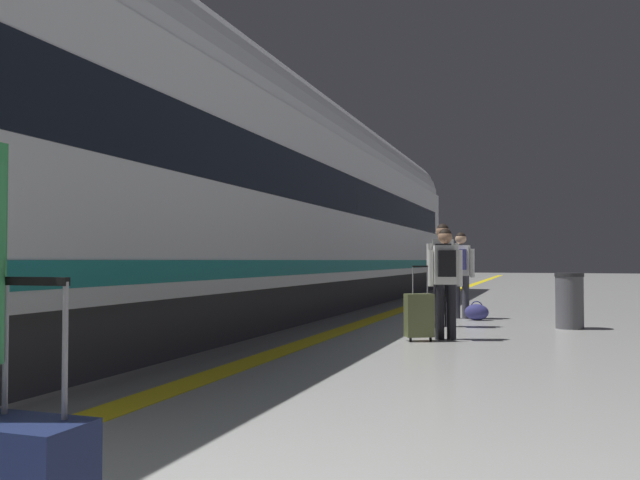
{
  "coord_description": "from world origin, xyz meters",
  "views": [
    {
      "loc": [
        2.47,
        -1.03,
        1.12
      ],
      "look_at": [
        -0.0,
        6.34,
        1.35
      ],
      "focal_mm": 37.52,
      "sensor_mm": 36.0,
      "label": 1
    }
  ],
  "objects": [
    {
      "name": "duffel_bag_far",
      "position": [
        1.27,
        11.71,
        0.15
      ],
      "size": [
        0.44,
        0.26,
        0.36
      ],
      "color": "navy",
      "rests_on": "ground"
    },
    {
      "name": "high_speed_train",
      "position": [
        -2.83,
        8.52,
        2.5
      ],
      "size": [
        2.94,
        34.31,
        4.97
      ],
      "color": "#38383D",
      "rests_on": "ground"
    },
    {
      "name": "passenger_far",
      "position": [
        0.95,
        12.0,
        0.98
      ],
      "size": [
        0.52,
        0.34,
        1.66
      ],
      "color": "#383842",
      "rests_on": "ground"
    },
    {
      "name": "passenger_near",
      "position": [
        0.86,
        10.28,
        1.03
      ],
      "size": [
        0.54,
        0.38,
        1.73
      ],
      "color": "black",
      "rests_on": "ground"
    },
    {
      "name": "passenger_mid",
      "position": [
        1.15,
        8.49,
        0.93
      ],
      "size": [
        0.47,
        0.36,
        1.57
      ],
      "color": "black",
      "rests_on": "ground"
    },
    {
      "name": "safety_line_strip",
      "position": [
        -0.6,
        10.0,
        0.0
      ],
      "size": [
        0.36,
        80.0,
        0.01
      ],
      "primitive_type": "cube",
      "color": "yellow",
      "rests_on": "ground"
    },
    {
      "name": "tactile_edge_band",
      "position": [
        -0.99,
        10.0,
        0.0
      ],
      "size": [
        0.74,
        80.0,
        0.01
      ],
      "primitive_type": "cube",
      "color": "slate",
      "rests_on": "ground"
    },
    {
      "name": "suitcase_mid",
      "position": [
        0.82,
        8.19,
        0.36
      ],
      "size": [
        0.44,
        0.37,
        1.05
      ],
      "color": "#596038",
      "rests_on": "ground"
    },
    {
      "name": "waste_bin",
      "position": [
        2.86,
        10.65,
        0.46
      ],
      "size": [
        0.46,
        0.46,
        0.91
      ],
      "color": "#4C4C51",
      "rests_on": "ground"
    },
    {
      "name": "duffel_bag_near",
      "position": [
        0.54,
        10.13,
        0.15
      ],
      "size": [
        0.44,
        0.26,
        0.36
      ],
      "color": "brown",
      "rests_on": "ground"
    }
  ]
}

